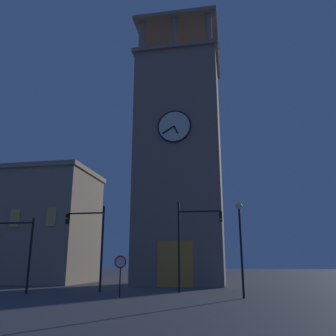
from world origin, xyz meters
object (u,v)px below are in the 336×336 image
at_px(traffic_signal_far, 91,235).
at_px(no_horn_sign, 120,265).
at_px(street_lamp, 240,231).
at_px(clocktower, 180,160).
at_px(traffic_signal_near, 17,242).
at_px(adjacent_wing_building, 22,226).
at_px(traffic_signal_mid, 192,233).

bearing_deg(traffic_signal_far, no_horn_sign, 134.70).
bearing_deg(street_lamp, clocktower, -65.98).
relative_size(traffic_signal_near, street_lamp, 0.90).
height_order(adjacent_wing_building, no_horn_sign, adjacent_wing_building).
bearing_deg(traffic_signal_near, street_lamp, 177.78).
height_order(clocktower, traffic_signal_near, clocktower).
height_order(adjacent_wing_building, traffic_signal_mid, adjacent_wing_building).
relative_size(adjacent_wing_building, no_horn_sign, 6.39).
bearing_deg(no_horn_sign, street_lamp, -175.32).
height_order(clocktower, traffic_signal_far, clocktower).
bearing_deg(traffic_signal_near, no_horn_sign, 171.46).
distance_m(street_lamp, no_horn_sign, 7.83).
bearing_deg(street_lamp, traffic_signal_mid, -45.26).
bearing_deg(clocktower, no_horn_sign, 81.64).
bearing_deg(traffic_signal_mid, street_lamp, 134.74).
bearing_deg(street_lamp, adjacent_wing_building, -29.27).
relative_size(street_lamp, no_horn_sign, 2.31).
bearing_deg(adjacent_wing_building, traffic_signal_near, 121.97).
height_order(traffic_signal_far, street_lamp, traffic_signal_far).
bearing_deg(clocktower, traffic_signal_near, 49.81).
bearing_deg(traffic_signal_mid, traffic_signal_far, 3.80).
xyz_separation_m(adjacent_wing_building, no_horn_sign, (-16.02, 13.82, -4.11)).
xyz_separation_m(adjacent_wing_building, street_lamp, (-23.56, 13.20, -2.09)).
relative_size(traffic_signal_near, traffic_signal_far, 0.82).
bearing_deg(no_horn_sign, clocktower, -98.36).
bearing_deg(traffic_signal_far, clocktower, -119.63).
xyz_separation_m(traffic_signal_near, traffic_signal_far, (-4.63, -2.34, 0.58)).
height_order(traffic_signal_near, traffic_signal_far, traffic_signal_far).
distance_m(traffic_signal_near, no_horn_sign, 8.40).
xyz_separation_m(adjacent_wing_building, traffic_signal_mid, (-20.13, 9.74, -1.91)).
relative_size(adjacent_wing_building, street_lamp, 2.77).
xyz_separation_m(clocktower, traffic_signal_far, (5.47, 9.61, -8.46)).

